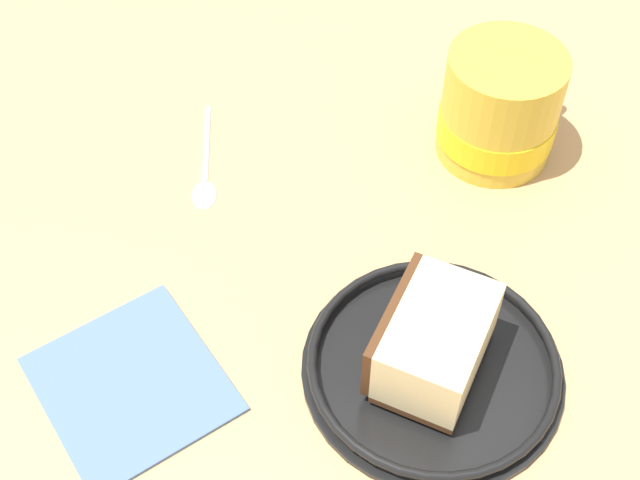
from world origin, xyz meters
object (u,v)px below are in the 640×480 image
at_px(teaspoon, 205,176).
at_px(folded_napkin, 131,383).
at_px(small_plate, 433,366).
at_px(cake_slice, 433,341).
at_px(tea_mug, 500,108).

height_order(teaspoon, folded_napkin, teaspoon).
xyz_separation_m(small_plate, cake_slice, (0.00, 0.00, 0.03)).
height_order(cake_slice, tea_mug, tea_mug).
bearing_deg(teaspoon, cake_slice, -162.64).
bearing_deg(small_plate, folded_napkin, 67.33).
distance_m(small_plate, teaspoon, 0.25).
height_order(small_plate, teaspoon, small_plate).
xyz_separation_m(small_plate, teaspoon, (0.24, 0.08, -0.00)).
xyz_separation_m(cake_slice, tea_mug, (0.16, -0.16, 0.01)).
height_order(cake_slice, folded_napkin, cake_slice).
xyz_separation_m(cake_slice, folded_napkin, (0.08, 0.19, -0.03)).
bearing_deg(cake_slice, tea_mug, -43.75).
height_order(small_plate, tea_mug, tea_mug).
height_order(small_plate, folded_napkin, small_plate).
bearing_deg(small_plate, teaspoon, 17.59).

